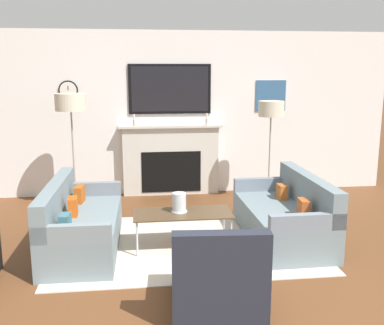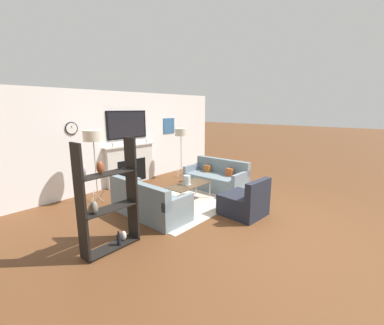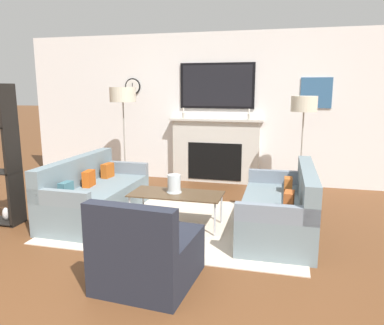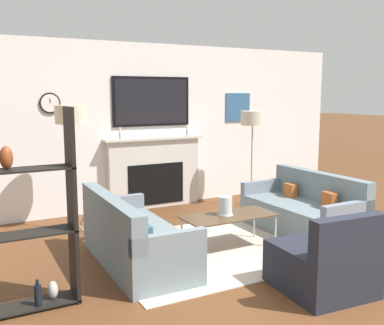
% 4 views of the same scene
% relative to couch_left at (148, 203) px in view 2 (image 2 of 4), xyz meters
% --- Properties ---
extents(ground_plane, '(60.00, 60.00, 0.00)m').
position_rel_couch_left_xyz_m(ground_plane, '(1.24, -2.04, -0.28)').
color(ground_plane, brown).
extents(fireplace_wall, '(7.49, 0.28, 2.70)m').
position_rel_couch_left_xyz_m(fireplace_wall, '(1.24, 2.37, 0.94)').
color(fireplace_wall, white).
rests_on(fireplace_wall, ground_plane).
extents(area_rug, '(3.08, 2.14, 0.01)m').
position_rel_couch_left_xyz_m(area_rug, '(1.24, -0.00, -0.28)').
color(area_rug, beige).
rests_on(area_rug, ground_plane).
extents(couch_left, '(0.81, 1.80, 0.80)m').
position_rel_couch_left_xyz_m(couch_left, '(0.00, 0.00, 0.00)').
color(couch_left, slate).
rests_on(couch_left, ground_plane).
extents(couch_right, '(0.85, 1.72, 0.81)m').
position_rel_couch_left_xyz_m(couch_right, '(2.48, -0.00, -0.00)').
color(couch_right, slate).
rests_on(couch_right, ground_plane).
extents(armchair, '(0.85, 0.89, 0.82)m').
position_rel_couch_left_xyz_m(armchair, '(1.36, -1.52, -0.01)').
color(armchair, '#21242F').
rests_on(armchair, ground_plane).
extents(coffee_table, '(1.15, 0.53, 0.43)m').
position_rel_couch_left_xyz_m(coffee_table, '(1.20, -0.10, 0.12)').
color(coffee_table, '#4C3823').
rests_on(coffee_table, ground_plane).
extents(hurricane_candle, '(0.19, 0.19, 0.23)m').
position_rel_couch_left_xyz_m(hurricane_candle, '(1.16, -0.06, 0.25)').
color(hurricane_candle, silver).
rests_on(hurricane_candle, coffee_table).
extents(floor_lamp_left, '(0.45, 0.45, 1.74)m').
position_rel_couch_left_xyz_m(floor_lamp_left, '(-0.26, 1.58, 1.31)').
color(floor_lamp_left, '#9E998E').
rests_on(floor_lamp_left, ground_plane).
extents(floor_lamp_right, '(0.39, 0.39, 1.61)m').
position_rel_couch_left_xyz_m(floor_lamp_right, '(2.73, 1.58, 1.18)').
color(floor_lamp_right, '#9E998E').
rests_on(floor_lamp_right, ground_plane).
extents(shelf_unit, '(0.93, 0.28, 1.78)m').
position_rel_couch_left_xyz_m(shelf_unit, '(-1.26, -0.54, 0.55)').
color(shelf_unit, black).
rests_on(shelf_unit, ground_plane).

